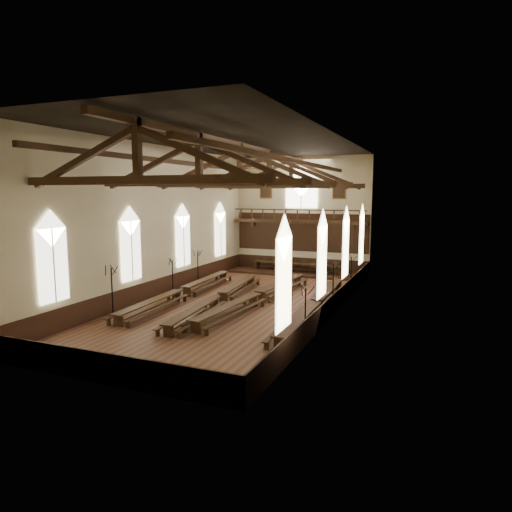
{
  "coord_description": "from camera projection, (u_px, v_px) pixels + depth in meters",
  "views": [
    {
      "loc": [
        11.48,
        -25.44,
        6.9
      ],
      "look_at": [
        0.43,
        1.5,
        2.84
      ],
      "focal_mm": 32.0,
      "sensor_mm": 36.0,
      "label": 1
    }
  ],
  "objects": [
    {
      "name": "end_window",
      "position": [
        301.0,
        189.0,
        39.4
      ],
      "size": [
        2.8,
        0.12,
        3.8
      ],
      "color": "white",
      "rests_on": "room_walls"
    },
    {
      "name": "dais",
      "position": [
        296.0,
        273.0,
        39.0
      ],
      "size": [
        11.4,
        3.07,
        0.2
      ],
      "primitive_type": "cube",
      "color": "#32190F",
      "rests_on": "ground"
    },
    {
      "name": "refectory_row_b",
      "position": [
        218.0,
        297.0,
        28.14
      ],
      "size": [
        2.01,
        13.92,
        0.69
      ],
      "color": "#3D2613",
      "rests_on": "ground"
    },
    {
      "name": "candelabrum_left_mid",
      "position": [
        173.0,
        283.0,
        31.41
      ],
      "size": [
        0.74,
        0.7,
        2.45
      ],
      "color": "black",
      "rests_on": "ground"
    },
    {
      "name": "candelabrum_left_near",
      "position": [
        113.0,
        300.0,
        25.71
      ],
      "size": [
        0.82,
        0.87,
        2.88
      ],
      "color": "black",
      "rests_on": "ground"
    },
    {
      "name": "roof_trusses",
      "position": [
        240.0,
        171.0,
        27.45
      ],
      "size": [
        11.7,
        25.7,
        2.8
      ],
      "color": "#3D2613",
      "rests_on": "room_walls"
    },
    {
      "name": "side_windows",
      "position": [
        240.0,
        244.0,
        28.07
      ],
      "size": [
        11.85,
        19.8,
        4.5
      ],
      "color": "white",
      "rests_on": "room_walls"
    },
    {
      "name": "high_chairs",
      "position": [
        298.0,
        264.0,
        39.61
      ],
      "size": [
        6.74,
        0.44,
        0.92
      ],
      "color": "#3D2613",
      "rests_on": "dais"
    },
    {
      "name": "candelabrum_right_mid",
      "position": [
        333.0,
        293.0,
        27.53
      ],
      "size": [
        0.85,
        0.83,
        2.85
      ],
      "color": "black",
      "rests_on": "ground"
    },
    {
      "name": "ground",
      "position": [
        241.0,
        304.0,
        28.58
      ],
      "size": [
        26.0,
        26.0,
        0.0
      ],
      "primitive_type": "plane",
      "color": "brown",
      "rests_on": "ground"
    },
    {
      "name": "minstrels_gallery",
      "position": [
        300.0,
        227.0,
        39.64
      ],
      "size": [
        11.8,
        1.24,
        3.7
      ],
      "color": "#3D2613",
      "rests_on": "room_walls"
    },
    {
      "name": "candelabrum_right_near",
      "position": [
        305.0,
        320.0,
        22.1
      ],
      "size": [
        0.69,
        0.76,
        2.49
      ],
      "color": "black",
      "rests_on": "ground"
    },
    {
      "name": "portraits",
      "position": [
        301.0,
        190.0,
        39.42
      ],
      "size": [
        7.75,
        0.09,
        1.45
      ],
      "color": "brown",
      "rests_on": "room_walls"
    },
    {
      "name": "high_table",
      "position": [
        296.0,
        264.0,
        38.9
      ],
      "size": [
        7.85,
        1.32,
        0.73
      ],
      "color": "#3D2613",
      "rests_on": "dais"
    },
    {
      "name": "refectory_row_d",
      "position": [
        316.0,
        304.0,
        26.26
      ],
      "size": [
        1.76,
        14.44,
        0.75
      ],
      "color": "#3D2613",
      "rests_on": "ground"
    },
    {
      "name": "candelabrum_right_far",
      "position": [
        351.0,
        279.0,
        32.87
      ],
      "size": [
        0.72,
        0.74,
        2.46
      ],
      "color": "black",
      "rests_on": "ground"
    },
    {
      "name": "candelabrum_left_far",
      "position": [
        198.0,
        274.0,
        34.63
      ],
      "size": [
        0.79,
        0.74,
        2.62
      ],
      "color": "black",
      "rests_on": "ground"
    },
    {
      "name": "refectory_row_a",
      "position": [
        181.0,
        291.0,
        29.81
      ],
      "size": [
        1.74,
        14.09,
        0.71
      ],
      "color": "#3D2613",
      "rests_on": "ground"
    },
    {
      "name": "wainscot_band",
      "position": [
        241.0,
        294.0,
        28.5
      ],
      "size": [
        12.0,
        26.0,
        1.2
      ],
      "color": "#32190F",
      "rests_on": "ground"
    },
    {
      "name": "refectory_row_c",
      "position": [
        258.0,
        295.0,
        28.43
      ],
      "size": [
        1.99,
        14.43,
        0.74
      ],
      "color": "#3D2613",
      "rests_on": "ground"
    },
    {
      "name": "room_walls",
      "position": [
        240.0,
        200.0,
        27.69
      ],
      "size": [
        26.0,
        26.0,
        26.0
      ],
      "color": "beige",
      "rests_on": "ground"
    }
  ]
}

